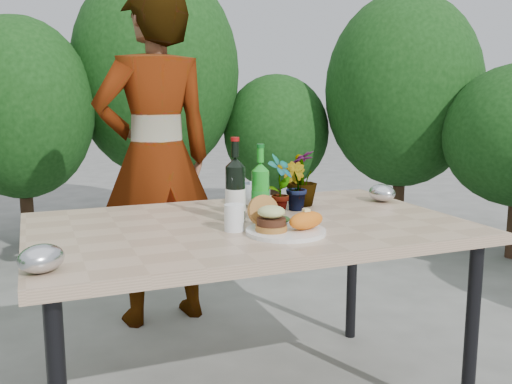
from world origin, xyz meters
name	(u,v)px	position (x,y,z in m)	size (l,w,h in m)	color
patio_table	(248,237)	(0.00, 0.00, 0.69)	(1.60, 1.00, 0.75)	tan
shrub_hedge	(152,106)	(-0.01, 1.69, 1.15)	(6.79, 5.15, 2.32)	#382316
dinner_plate	(286,232)	(0.06, -0.21, 0.76)	(0.28, 0.28, 0.01)	white
burger_stack	(269,217)	(0.01, -0.19, 0.81)	(0.11, 0.16, 0.11)	#B7722D
sweet_potato	(306,220)	(0.13, -0.23, 0.80)	(0.15, 0.08, 0.06)	orange
grilled_veg	(280,220)	(0.08, -0.12, 0.78)	(0.08, 0.05, 0.03)	olive
wine_bottle	(235,191)	(-0.04, 0.04, 0.87)	(0.08, 0.08, 0.32)	black
sparkling_water	(260,192)	(0.07, 0.04, 0.86)	(0.07, 0.07, 0.29)	#1B9721
plastic_cup	(234,218)	(-0.09, -0.10, 0.80)	(0.07, 0.07, 0.10)	white
seedling_left	(280,183)	(0.19, 0.13, 0.87)	(0.13, 0.08, 0.24)	#285C1F
seedling_mid	(294,186)	(0.27, 0.15, 0.85)	(0.11, 0.09, 0.20)	#1E501B
seedling_right	(302,178)	(0.34, 0.23, 0.87)	(0.13, 0.13, 0.24)	#286021
blue_bowl	(255,195)	(0.14, 0.28, 0.80)	(0.13, 0.13, 0.10)	silver
foil_packet_left	(41,258)	(-0.74, -0.36, 0.79)	(0.13, 0.11, 0.08)	#B9BCC1
foil_packet_right	(382,193)	(0.71, 0.17, 0.79)	(0.13, 0.11, 0.08)	silver
person	(156,159)	(-0.13, 1.02, 0.89)	(0.65, 0.43, 1.78)	#925949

